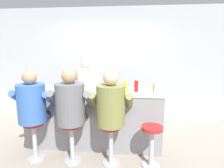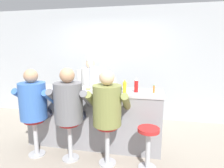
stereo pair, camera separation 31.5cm
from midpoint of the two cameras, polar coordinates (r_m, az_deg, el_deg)
ground_plane at (r=3.37m, az=-3.95°, el=-20.05°), size 20.00×20.00×0.00m
wall_back at (r=4.68m, az=1.84°, el=6.13°), size 10.00×0.06×2.70m
diner_counter at (r=3.41m, az=-2.65°, el=-10.10°), size 2.38×0.62×1.01m
ketchup_bottle_red at (r=3.12m, az=10.28°, el=-0.41°), size 0.07×0.07×0.25m
mustard_bottle_yellow at (r=3.02m, az=6.86°, el=-0.86°), size 0.06×0.06×0.22m
hot_sauce_bottle_orange at (r=3.14m, az=15.48°, el=-1.57°), size 0.03×0.03×0.13m
water_pitcher_clear at (r=3.32m, az=2.59°, el=0.18°), size 0.14×0.12×0.20m
breakfast_plate at (r=3.22m, az=-4.46°, el=-1.76°), size 0.23×0.23×0.05m
cereal_bowl at (r=3.11m, az=1.01°, el=-1.96°), size 0.16×0.16×0.05m
coffee_mug_blue at (r=3.15m, az=4.68°, el=-1.59°), size 0.12×0.08×0.08m
cup_stack_steel at (r=3.41m, az=-3.66°, el=2.30°), size 0.09×0.09×0.42m
napkin_dispenser_chrome at (r=3.11m, az=-8.55°, el=-1.36°), size 0.13×0.08×0.12m
diner_seated_blue at (r=3.16m, az=-19.99°, el=-5.43°), size 0.62×0.61×1.42m
diner_seated_grey at (r=2.90m, az=-9.81°, el=-6.11°), size 0.65×0.64×1.45m
diner_seated_olive at (r=2.74m, az=1.99°, el=-7.11°), size 0.63×0.62×1.43m
empty_stool_round at (r=2.85m, az=14.23°, el=-16.71°), size 0.31×0.31×0.63m
cook_in_whites_near at (r=4.16m, az=-4.35°, el=-0.88°), size 0.63×0.40×1.62m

